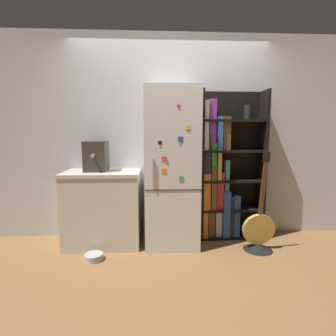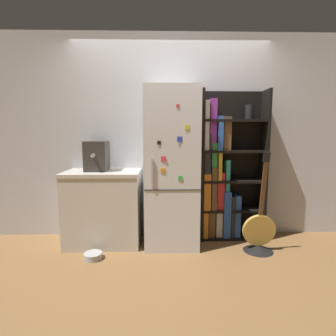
{
  "view_description": "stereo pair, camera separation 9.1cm",
  "coord_description": "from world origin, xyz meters",
  "px_view_note": "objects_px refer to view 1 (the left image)",
  "views": [
    {
      "loc": [
        -0.2,
        -2.96,
        1.34
      ],
      "look_at": [
        -0.04,
        0.15,
        0.93
      ],
      "focal_mm": 28.0,
      "sensor_mm": 36.0,
      "label": 1
    },
    {
      "loc": [
        -0.11,
        -2.96,
        1.34
      ],
      "look_at": [
        -0.04,
        0.15,
        0.93
      ],
      "focal_mm": 28.0,
      "sensor_mm": 36.0,
      "label": 2
    }
  ],
  "objects_px": {
    "espresso_machine": "(96,156)",
    "refrigerator": "(171,168)",
    "guitar": "(258,236)",
    "pet_bowl": "(94,257)",
    "bookshelf": "(223,175)"
  },
  "relations": [
    {
      "from": "espresso_machine",
      "to": "refrigerator",
      "type": "bearing_deg",
      "value": -4.58
    },
    {
      "from": "guitar",
      "to": "pet_bowl",
      "type": "height_order",
      "value": "guitar"
    },
    {
      "from": "espresso_machine",
      "to": "guitar",
      "type": "relative_size",
      "value": 0.31
    },
    {
      "from": "refrigerator",
      "to": "guitar",
      "type": "relative_size",
      "value": 1.62
    },
    {
      "from": "refrigerator",
      "to": "guitar",
      "type": "xyz_separation_m",
      "value": [
        1.0,
        -0.26,
        -0.77
      ]
    },
    {
      "from": "bookshelf",
      "to": "guitar",
      "type": "bearing_deg",
      "value": -54.16
    },
    {
      "from": "refrigerator",
      "to": "espresso_machine",
      "type": "distance_m",
      "value": 0.91
    },
    {
      "from": "refrigerator",
      "to": "bookshelf",
      "type": "distance_m",
      "value": 0.71
    },
    {
      "from": "guitar",
      "to": "pet_bowl",
      "type": "xyz_separation_m",
      "value": [
        -1.85,
        -0.15,
        -0.13
      ]
    },
    {
      "from": "bookshelf",
      "to": "guitar",
      "type": "xyz_separation_m",
      "value": [
        0.32,
        -0.44,
        -0.65
      ]
    },
    {
      "from": "guitar",
      "to": "pet_bowl",
      "type": "relative_size",
      "value": 5.82
    },
    {
      "from": "guitar",
      "to": "pet_bowl",
      "type": "bearing_deg",
      "value": -175.42
    },
    {
      "from": "espresso_machine",
      "to": "pet_bowl",
      "type": "bearing_deg",
      "value": -84.96
    },
    {
      "from": "refrigerator",
      "to": "bookshelf",
      "type": "relative_size",
      "value": 1.0
    },
    {
      "from": "guitar",
      "to": "pet_bowl",
      "type": "distance_m",
      "value": 1.86
    }
  ]
}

